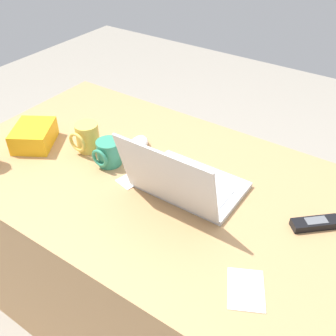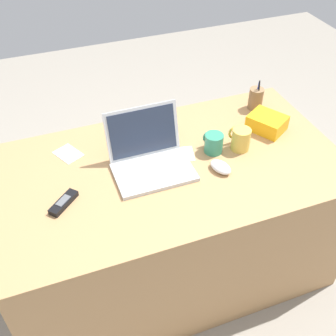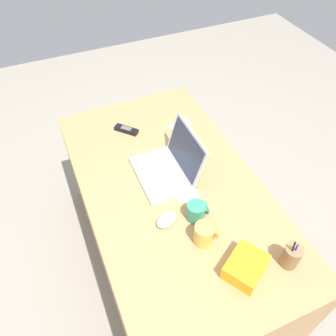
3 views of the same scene
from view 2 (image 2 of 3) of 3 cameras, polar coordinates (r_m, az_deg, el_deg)
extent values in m
plane|color=gray|center=(2.44, 0.39, -13.06)|extent=(6.00, 6.00, 0.00)
cube|color=tan|center=(2.15, 0.44, -7.20)|extent=(1.59, 0.88, 0.75)
cube|color=silver|center=(1.83, -1.94, -0.63)|extent=(0.35, 0.23, 0.02)
cube|color=silver|center=(1.84, -2.16, 0.01)|extent=(0.28, 0.11, 0.00)
cube|color=silver|center=(1.78, -1.21, -1.81)|extent=(0.10, 0.05, 0.00)
cube|color=silver|center=(1.87, -3.52, 5.03)|extent=(0.34, 0.07, 0.23)
cube|color=#283347|center=(1.86, -3.48, 4.98)|extent=(0.31, 0.06, 0.20)
ellipsoid|color=white|center=(1.86, 7.28, 0.14)|extent=(0.10, 0.13, 0.04)
cylinder|color=#338C6B|center=(1.94, 6.33, 3.42)|extent=(0.09, 0.09, 0.09)
torus|color=#338C6B|center=(1.97, 5.73, 4.36)|extent=(0.07, 0.01, 0.07)
cylinder|color=#E0BC4C|center=(1.98, 9.97, 4.00)|extent=(0.09, 0.09, 0.11)
torus|color=#E0BC4C|center=(2.01, 9.32, 4.93)|extent=(0.08, 0.01, 0.08)
cube|color=black|center=(1.75, -14.21, -4.65)|extent=(0.14, 0.13, 0.02)
cube|color=#595B60|center=(1.74, -14.28, -4.36)|extent=(0.07, 0.07, 0.00)
cylinder|color=olive|center=(2.28, 12.01, 9.34)|extent=(0.08, 0.08, 0.12)
cylinder|color=#1933B2|center=(2.26, 12.20, 10.06)|extent=(0.01, 0.01, 0.14)
cylinder|color=black|center=(2.25, 12.41, 10.06)|extent=(0.02, 0.01, 0.15)
cube|color=#F2AD19|center=(2.14, 13.50, 6.09)|extent=(0.21, 0.22, 0.08)
cube|color=white|center=(1.94, 2.52, 1.97)|extent=(0.09, 0.12, 0.00)
cube|color=white|center=(2.00, -13.61, 1.92)|extent=(0.14, 0.16, 0.00)
camera|label=1|loc=(2.22, -25.75, 28.12)|focal=41.77mm
camera|label=3|loc=(1.76, 50.30, 33.45)|focal=36.19mm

